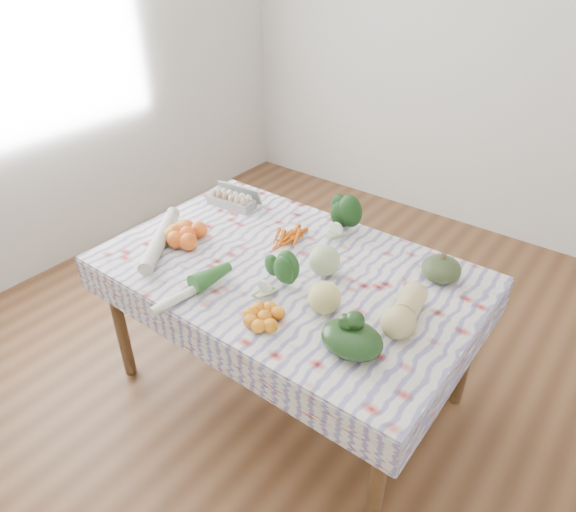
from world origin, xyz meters
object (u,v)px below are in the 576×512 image
object	(u,v)px
cabbage	(324,260)
grapefruit	(325,298)
dining_table	(288,282)
kabocha_squash	(441,269)
egg_carton	(231,200)
butternut_squash	(405,309)

from	to	relation	value
cabbage	grapefruit	world-z (taller)	cabbage
dining_table	kabocha_squash	bearing A→B (deg)	29.11
egg_carton	cabbage	distance (m)	0.79
kabocha_squash	cabbage	size ratio (longest dim) A/B	1.22
egg_carton	grapefruit	distance (m)	1.00
dining_table	grapefruit	size ratio (longest dim) A/B	12.17
kabocha_squash	grapefruit	bearing A→B (deg)	-120.02
egg_carton	cabbage	size ratio (longest dim) A/B	1.92
dining_table	butternut_squash	xyz separation A→B (m)	(0.58, -0.03, 0.15)
cabbage	grapefruit	distance (m)	0.26
egg_carton	butternut_squash	world-z (taller)	butternut_squash
egg_carton	cabbage	bearing A→B (deg)	-22.77
kabocha_squash	butternut_squash	world-z (taller)	butternut_squash
dining_table	kabocha_squash	distance (m)	0.68
egg_carton	kabocha_squash	distance (m)	1.18
dining_table	egg_carton	bearing A→B (deg)	155.20
cabbage	butternut_squash	bearing A→B (deg)	-11.38
dining_table	grapefruit	bearing A→B (deg)	-27.59
grapefruit	butternut_squash	bearing A→B (deg)	24.12
egg_carton	butternut_squash	xyz separation A→B (m)	(1.18, -0.31, 0.03)
egg_carton	kabocha_squash	world-z (taller)	kabocha_squash
kabocha_squash	grapefruit	xyz separation A→B (m)	(-0.28, -0.48, 0.01)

